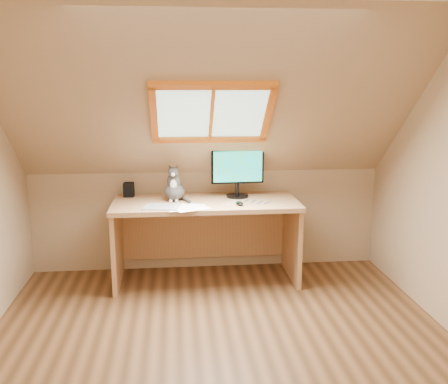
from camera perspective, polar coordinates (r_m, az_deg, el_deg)
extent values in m
plane|color=brown|center=(3.68, -0.03, -18.11)|extent=(3.50, 3.50, 0.00)
cube|color=tan|center=(1.59, 6.33, -12.45)|extent=(3.50, 0.02, 2.40)
cube|color=tan|center=(5.11, -1.96, -3.20)|extent=(3.50, 0.02, 1.00)
cube|color=tan|center=(4.15, -1.37, 10.04)|extent=(3.50, 1.56, 1.41)
cube|color=#B2E0CC|center=(4.23, -1.45, 9.13)|extent=(0.90, 0.53, 0.48)
cube|color=orange|center=(4.23, -1.45, 9.13)|extent=(1.02, 0.64, 0.59)
cube|color=tan|center=(4.68, -2.11, -1.26)|extent=(1.73, 0.76, 0.04)
cube|color=tan|center=(4.81, -12.09, -6.04)|extent=(0.04, 0.68, 0.75)
cube|color=tan|center=(4.91, 7.75, -5.51)|extent=(0.04, 0.68, 0.75)
cube|color=tan|center=(5.12, -2.32, -4.65)|extent=(1.63, 0.03, 0.52)
cylinder|color=black|center=(4.83, 1.53, -0.46)|extent=(0.21, 0.21, 0.02)
cylinder|color=black|center=(4.81, 1.53, 0.33)|extent=(0.04, 0.04, 0.12)
cube|color=black|center=(4.77, 1.55, 2.97)|extent=(0.51, 0.06, 0.33)
cube|color=#0883BE|center=(4.74, 1.60, 2.92)|extent=(0.47, 0.03, 0.29)
ellipsoid|color=#47423F|center=(4.70, -5.70, 0.05)|extent=(0.21, 0.25, 0.16)
ellipsoid|color=#47423F|center=(4.67, -5.74, 1.17)|extent=(0.14, 0.14, 0.18)
ellipsoid|color=silver|center=(4.62, -5.80, 0.81)|extent=(0.06, 0.04, 0.10)
ellipsoid|color=#47423F|center=(4.61, -5.82, 2.29)|extent=(0.11, 0.10, 0.09)
sphere|color=silver|center=(4.57, -5.86, 2.01)|extent=(0.04, 0.04, 0.04)
cone|color=#47423F|center=(4.62, -6.19, 2.89)|extent=(0.05, 0.05, 0.06)
cone|color=#47423F|center=(4.62, -5.42, 2.89)|extent=(0.05, 0.05, 0.06)
cube|color=black|center=(4.92, -10.83, 0.27)|extent=(0.10, 0.10, 0.14)
cube|color=#B2B2B7|center=(4.44, -7.11, -1.71)|extent=(0.34, 0.27, 0.01)
ellipsoid|color=black|center=(4.50, 1.78, -1.31)|extent=(0.09, 0.12, 0.03)
cube|color=white|center=(4.41, -4.41, -1.82)|extent=(0.33, 0.27, 0.00)
cube|color=white|center=(4.41, -4.41, -1.80)|extent=(0.32, 0.24, 0.00)
cube|color=white|center=(4.41, -4.41, -1.78)|extent=(0.35, 0.30, 0.00)
cube|color=white|center=(4.41, -4.41, -1.76)|extent=(0.34, 0.28, 0.00)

